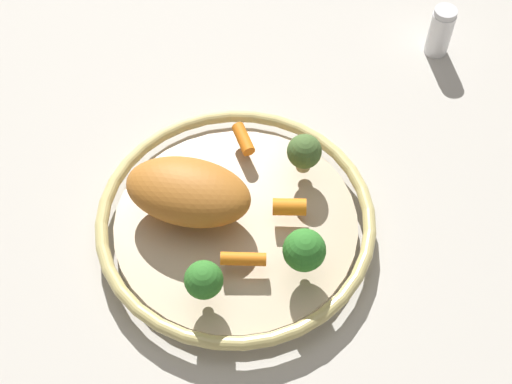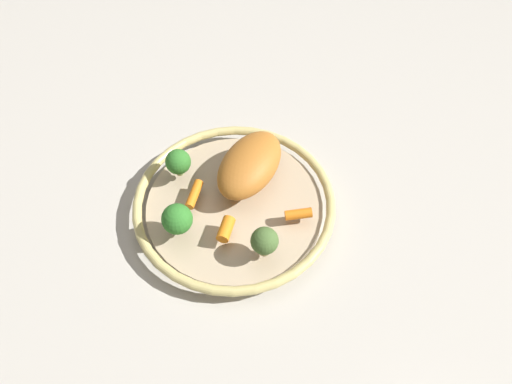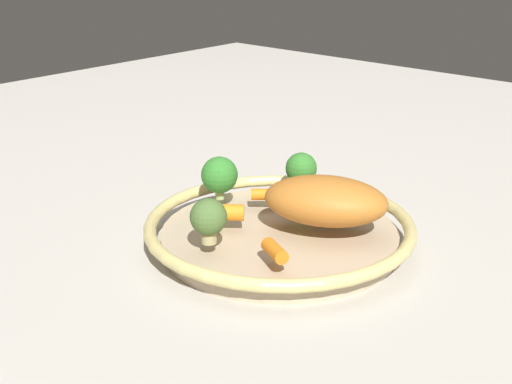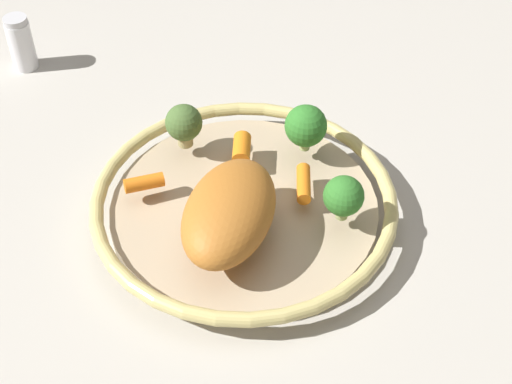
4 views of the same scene
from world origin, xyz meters
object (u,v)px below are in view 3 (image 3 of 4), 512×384
Objects in this scene: baby_carrot_near_rim at (275,251)px; broccoli_floret_mid at (220,175)px; serving_bowl at (279,232)px; baby_carrot_right at (228,212)px; roast_chicken_piece at (326,201)px; broccoli_floret_small at (209,218)px; baby_carrot_left at (271,194)px; broccoli_floret_edge at (301,169)px.

broccoli_floret_mid is (-0.09, -0.17, 0.03)m from baby_carrot_near_rim.
serving_bowl is 0.07m from baby_carrot_right.
serving_bowl is at bearing -61.93° from roast_chicken_piece.
baby_carrot_right is at bearing -154.56° from broccoli_floret_small.
broccoli_floret_small is (0.14, -0.07, 0.00)m from roast_chicken_piece.
serving_bowl is 6.49× the size of baby_carrot_left.
baby_carrot_near_rim is at bearing 30.73° from broccoli_floret_edge.
broccoli_floret_small reaches higher than serving_bowl.
baby_carrot_right is 0.92× the size of baby_carrot_near_rim.
baby_carrot_near_rim is (0.12, 0.02, -0.02)m from roast_chicken_piece.
serving_bowl is at bearing 171.71° from broccoli_floret_small.
serving_bowl is 7.82× the size of baby_carrot_near_rim.
baby_carrot_right is at bearing -44.90° from serving_bowl.
broccoli_floret_mid is (0.03, -0.16, 0.00)m from roast_chicken_piece.
baby_carrot_near_rim reaches higher than serving_bowl.
roast_chicken_piece is at bearing 118.07° from serving_bowl.
baby_carrot_left is at bearing -5.76° from broccoli_floret_edge.
baby_carrot_near_rim is 0.82× the size of broccoli_floret_edge.
baby_carrot_left is at bearing 127.52° from broccoli_floret_mid.
baby_carrot_left is 0.90× the size of broccoli_floret_mid.
broccoli_floret_mid is (-0.00, -0.11, 0.05)m from serving_bowl.
broccoli_floret_mid is (0.04, -0.05, 0.03)m from baby_carrot_left.
baby_carrot_left is at bearing -98.74° from roast_chicken_piece.
broccoli_floret_edge reaches higher than baby_carrot_left.
baby_carrot_near_rim is (0.09, 0.07, 0.03)m from serving_bowl.
broccoli_floret_mid reaches higher than baby_carrot_near_rim.
broccoli_floret_mid is at bearing -90.77° from serving_bowl.
serving_bowl is 0.12m from broccoli_floret_mid.
baby_carrot_right is 0.12m from baby_carrot_near_rim.
broccoli_floret_edge is (-0.19, -0.11, 0.02)m from baby_carrot_near_rim.
baby_carrot_near_rim is 0.75× the size of broccoli_floret_mid.
baby_carrot_left is (-0.04, -0.05, 0.03)m from serving_bowl.
broccoli_floret_edge is (-0.06, 0.01, 0.02)m from baby_carrot_left.
broccoli_floret_mid is at bearing -52.48° from baby_carrot_left.
baby_carrot_left is at bearing -176.56° from baby_carrot_right.
baby_carrot_left is 0.06m from broccoli_floret_edge.
roast_chicken_piece is at bearing -172.00° from baby_carrot_near_rim.
broccoli_floret_small is at bearing 25.44° from baby_carrot_right.
broccoli_floret_small is (0.21, 0.03, 0.00)m from broccoli_floret_edge.
broccoli_floret_mid reaches higher than baby_carrot_left.
roast_chicken_piece reaches higher than baby_carrot_left.
baby_carrot_right is 0.76× the size of broccoli_floret_edge.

